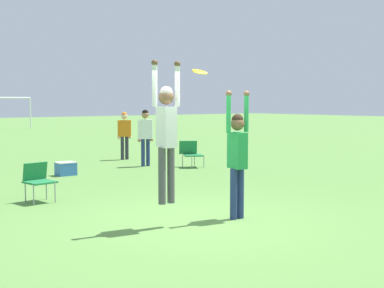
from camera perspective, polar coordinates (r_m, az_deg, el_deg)
name	(u,v)px	position (r m, az deg, el deg)	size (l,w,h in m)	color
ground_plane	(197,222)	(9.06, 0.54, -8.32)	(120.00, 120.00, 0.00)	#56843D
person_jumping	(166,127)	(8.50, -2.76, 1.80)	(0.54, 0.42, 2.29)	#4C4C51
person_defending	(237,151)	(9.15, 4.86, -0.74)	(0.51, 0.39, 2.20)	navy
frisbee	(200,72)	(8.82, 0.82, 7.71)	(0.26, 0.25, 0.10)	yellow
camping_chair_0	(38,178)	(11.21, -16.10, -3.54)	(0.59, 0.63, 0.79)	gray
camping_chair_2	(191,152)	(16.46, -0.10, -0.89)	(0.76, 0.82, 0.81)	gray
person_spectator_near	(145,132)	(16.70, -5.00, 1.28)	(0.56, 0.36, 1.77)	navy
person_spectator_far	(124,131)	(18.72, -7.22, 1.37)	(0.56, 0.34, 1.66)	#2D2D38
cooler_box	(66,169)	(15.04, -13.31, -2.57)	(0.51, 0.41, 0.37)	#336BB7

